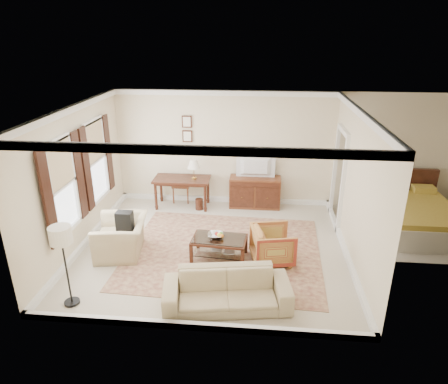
% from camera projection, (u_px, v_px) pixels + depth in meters
% --- Properties ---
extents(room_shell, '(5.51, 5.01, 2.91)m').
position_uv_depth(room_shell, '(212.00, 132.00, 7.43)').
color(room_shell, beige).
rests_on(room_shell, ground).
extents(annex_bedroom, '(3.00, 2.70, 2.90)m').
position_uv_depth(annex_bedroom, '(419.00, 218.00, 8.90)').
color(annex_bedroom, beige).
rests_on(annex_bedroom, ground).
extents(window_front, '(0.12, 1.56, 1.80)m').
position_uv_depth(window_front, '(63.00, 187.00, 7.36)').
color(window_front, '#CCB284').
rests_on(window_front, room_shell).
extents(window_rear, '(0.12, 1.56, 1.80)m').
position_uv_depth(window_rear, '(96.00, 161.00, 8.84)').
color(window_rear, '#CCB284').
rests_on(window_rear, room_shell).
extents(doorway, '(0.10, 1.12, 2.25)m').
position_uv_depth(doorway, '(338.00, 179.00, 9.10)').
color(doorway, white).
rests_on(doorway, room_shell).
extents(rug, '(4.04, 3.51, 0.01)m').
position_uv_depth(rug, '(224.00, 251.00, 8.22)').
color(rug, maroon).
rests_on(rug, room_shell).
extents(writing_desk, '(1.41, 0.70, 0.77)m').
position_uv_depth(writing_desk, '(182.00, 182.00, 10.09)').
color(writing_desk, '#4B2315').
rests_on(writing_desk, room_shell).
extents(desk_chair, '(0.55, 0.55, 1.05)m').
position_uv_depth(desk_chair, '(182.00, 182.00, 10.47)').
color(desk_chair, brown).
rests_on(desk_chair, room_shell).
extents(desk_lamp, '(0.32, 0.32, 0.50)m').
position_uv_depth(desk_lamp, '(194.00, 169.00, 9.92)').
color(desk_lamp, silver).
rests_on(desk_lamp, writing_desk).
extents(framed_prints, '(0.25, 0.04, 0.68)m').
position_uv_depth(framed_prints, '(187.00, 129.00, 9.99)').
color(framed_prints, '#4B2315').
rests_on(framed_prints, room_shell).
extents(sideboard, '(1.28, 0.49, 0.79)m').
position_uv_depth(sideboard, '(255.00, 192.00, 10.19)').
color(sideboard, brown).
rests_on(sideboard, room_shell).
extents(tv, '(0.93, 0.53, 0.12)m').
position_uv_depth(tv, '(256.00, 160.00, 9.85)').
color(tv, black).
rests_on(tv, sideboard).
extents(coffee_table, '(1.11, 0.71, 0.45)m').
position_uv_depth(coffee_table, '(219.00, 243.00, 7.86)').
color(coffee_table, '#4B2315').
rests_on(coffee_table, room_shell).
extents(fruit_bowl, '(0.42, 0.42, 0.10)m').
position_uv_depth(fruit_bowl, '(216.00, 235.00, 7.83)').
color(fruit_bowl, silver).
rests_on(fruit_bowl, coffee_table).
extents(book_a, '(0.28, 0.09, 0.38)m').
position_uv_depth(book_a, '(213.00, 247.00, 8.04)').
color(book_a, brown).
rests_on(book_a, coffee_table).
extents(book_b, '(0.28, 0.04, 0.38)m').
position_uv_depth(book_b, '(224.00, 250.00, 7.93)').
color(book_b, brown).
rests_on(book_b, coffee_table).
extents(striped_armchair, '(0.86, 0.90, 0.79)m').
position_uv_depth(striped_armchair, '(273.00, 243.00, 7.73)').
color(striped_armchair, maroon).
rests_on(striped_armchair, room_shell).
extents(club_armchair, '(0.87, 1.20, 0.97)m').
position_uv_depth(club_armchair, '(121.00, 231.00, 8.00)').
color(club_armchair, tan).
rests_on(club_armchair, room_shell).
extents(backpack, '(0.34, 0.39, 0.40)m').
position_uv_depth(backpack, '(125.00, 220.00, 7.93)').
color(backpack, black).
rests_on(backpack, club_armchair).
extents(sofa, '(2.13, 0.92, 0.81)m').
position_uv_depth(sofa, '(227.00, 285.00, 6.46)').
color(sofa, tan).
rests_on(sofa, room_shell).
extents(floor_lamp, '(0.35, 0.35, 1.43)m').
position_uv_depth(floor_lamp, '(61.00, 241.00, 6.22)').
color(floor_lamp, black).
rests_on(floor_lamp, room_shell).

